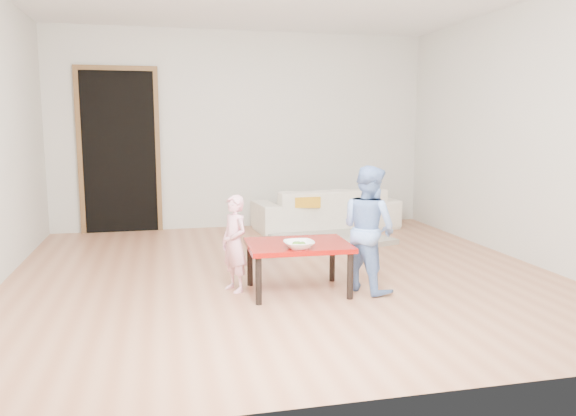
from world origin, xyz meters
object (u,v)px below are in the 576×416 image
object	(u,v)px
sofa	(326,208)
red_table	(298,268)
bowl	(299,245)
child_blue	(368,229)
basin	(269,248)
child_pink	(234,244)

from	to	relation	value
sofa	red_table	xyz separation A→B (m)	(-1.04, -2.66, -0.07)
bowl	child_blue	xyz separation A→B (m)	(0.63, 0.12, 0.08)
basin	sofa	bearing A→B (deg)	51.09
sofa	basin	world-z (taller)	sofa
child_pink	basin	size ratio (longest dim) A/B	1.88
sofa	red_table	size ratio (longest dim) A/B	2.25
bowl	basin	distance (m)	1.65
sofa	basin	bearing A→B (deg)	46.04
red_table	child_pink	bearing A→B (deg)	163.27
sofa	red_table	world-z (taller)	sofa
sofa	child_blue	bearing A→B (deg)	75.50
sofa	child_blue	xyz separation A→B (m)	(-0.46, -2.74, 0.25)
basin	child_blue	bearing A→B (deg)	-69.12
red_table	bowl	distance (m)	0.31
bowl	basin	bearing A→B (deg)	87.64
child_blue	basin	bearing A→B (deg)	-4.89
child_pink	child_blue	bearing A→B (deg)	52.72
basin	child_pink	bearing A→B (deg)	-113.11
bowl	basin	size ratio (longest dim) A/B	0.56
sofa	child_blue	distance (m)	2.79
sofa	bowl	bearing A→B (deg)	64.20
red_table	basin	xyz separation A→B (m)	(0.02, 1.40, -0.14)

